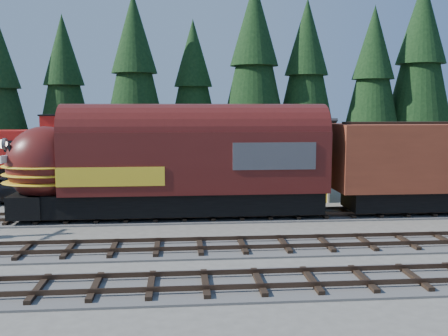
{
  "coord_description": "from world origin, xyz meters",
  "views": [
    {
      "loc": [
        -3.18,
        -22.46,
        5.96
      ],
      "look_at": [
        -0.85,
        4.0,
        2.7
      ],
      "focal_mm": 40.0,
      "sensor_mm": 36.0,
      "label": 1
    }
  ],
  "objects": [
    {
      "name": "track_siding",
      "position": [
        10.0,
        4.0,
        0.06
      ],
      "size": [
        68.0,
        3.2,
        0.33
      ],
      "color": "#4C4947",
      "rests_on": "ground"
    },
    {
      "name": "locomotive",
      "position": [
        -4.15,
        4.0,
        2.69
      ],
      "size": [
        17.09,
        3.4,
        4.65
      ],
      "color": "black",
      "rests_on": "ground"
    },
    {
      "name": "caboose",
      "position": [
        -13.69,
        18.0,
        2.47
      ],
      "size": [
        9.52,
        2.76,
        4.95
      ],
      "color": "black",
      "rests_on": "ground"
    },
    {
      "name": "conifer_backdrop",
      "position": [
        7.97,
        24.78,
        9.85
      ],
      "size": [
        80.57,
        21.44,
        16.31
      ],
      "color": "black",
      "rests_on": "ground"
    },
    {
      "name": "ground",
      "position": [
        0.0,
        0.0,
        0.0
      ],
      "size": [
        120.0,
        120.0,
        0.0
      ],
      "primitive_type": "plane",
      "color": "#6B665B",
      "rests_on": "ground"
    },
    {
      "name": "track_spur",
      "position": [
        -10.0,
        18.0,
        0.06
      ],
      "size": [
        32.0,
        3.2,
        0.33
      ],
      "color": "#4C4947",
      "rests_on": "ground"
    },
    {
      "name": "pickup_truck_a",
      "position": [
        -13.1,
        9.8,
        0.85
      ],
      "size": [
        6.54,
        3.82,
        1.71
      ],
      "primitive_type": "imported",
      "rotation": [
        0.0,
        0.0,
        1.74
      ],
      "color": "black",
      "rests_on": "ground"
    },
    {
      "name": "depot",
      "position": [
        -0.0,
        10.5,
        2.96
      ],
      "size": [
        12.8,
        7.0,
        5.3
      ],
      "color": "yellow",
      "rests_on": "ground"
    }
  ]
}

